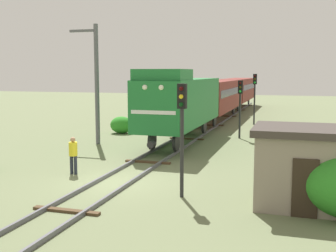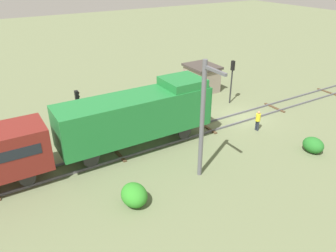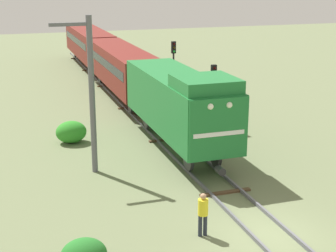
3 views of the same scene
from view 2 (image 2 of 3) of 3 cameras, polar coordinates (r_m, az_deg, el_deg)
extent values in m
plane|color=#66704C|center=(29.73, 12.91, 1.46)|extent=(143.18, 143.18, 0.00)
cube|color=#595960|center=(29.24, 13.88, 1.08)|extent=(0.10, 95.46, 0.16)
cube|color=#595960|center=(30.16, 12.00, 2.10)|extent=(0.10, 95.46, 0.16)
cube|color=#4C3823|center=(38.53, 26.04, 5.34)|extent=(2.40, 0.24, 0.09)
cube|color=#4C3823|center=(32.43, 18.06, 3.05)|extent=(2.40, 0.24, 0.09)
cube|color=#4C3823|center=(27.30, 6.82, -0.27)|extent=(2.40, 0.24, 0.09)
cube|color=#4C3823|center=(23.77, -8.65, -4.79)|extent=(2.40, 0.24, 0.09)
cube|color=#1E7233|center=(23.04, -5.67, 1.85)|extent=(2.90, 11.00, 2.90)
cube|color=#1E7233|center=(24.17, 2.53, 7.65)|extent=(2.75, 2.80, 0.60)
cube|color=#1E7233|center=(25.69, 5.53, 4.56)|extent=(2.84, 0.10, 2.84)
cube|color=white|center=(25.79, 5.59, 4.16)|extent=(2.46, 0.06, 0.20)
sphere|color=white|center=(24.99, 6.35, 6.57)|extent=(0.28, 0.28, 0.28)
sphere|color=white|center=(25.66, 5.13, 7.18)|extent=(0.28, 0.28, 0.28)
cylinder|color=#262628|center=(26.60, 5.88, 0.99)|extent=(0.36, 0.50, 0.36)
cylinder|color=#262628|center=(25.02, 2.89, -1.04)|extent=(0.18, 1.10, 1.10)
cylinder|color=#262628|center=(26.09, 1.13, 0.22)|extent=(0.18, 1.10, 1.10)
cylinder|color=#262628|center=(22.25, -13.23, -5.63)|extent=(0.18, 1.10, 1.10)
cylinder|color=#262628|center=(23.44, -14.39, -3.98)|extent=(0.18, 1.10, 1.10)
cylinder|color=#262628|center=(21.72, -23.27, -8.42)|extent=(0.16, 0.96, 0.96)
cylinder|color=#262628|center=(22.94, -23.90, -6.57)|extent=(0.16, 0.96, 0.96)
cylinder|color=#262628|center=(31.88, 10.97, 7.46)|extent=(0.14, 0.14, 4.18)
cube|color=black|center=(31.39, 11.23, 10.29)|extent=(0.32, 0.24, 0.90)
sphere|color=#390606|center=(31.41, 11.47, 10.79)|extent=(0.16, 0.16, 0.16)
sphere|color=yellow|center=(31.48, 11.43, 10.30)|extent=(0.16, 0.16, 0.16)
sphere|color=black|center=(31.56, 11.38, 9.81)|extent=(0.16, 0.16, 0.16)
cylinder|color=#262628|center=(25.32, -15.15, 1.65)|extent=(0.14, 0.14, 4.03)
cube|color=black|center=(24.72, -15.58, 4.93)|extent=(0.32, 0.24, 0.90)
sphere|color=#390606|center=(24.66, -15.35, 5.58)|extent=(0.16, 0.16, 0.16)
sphere|color=#3C3306|center=(24.76, -15.27, 4.98)|extent=(0.16, 0.16, 0.16)
sphere|color=green|center=(24.86, -15.19, 4.38)|extent=(0.16, 0.16, 0.16)
cylinder|color=#262B38|center=(27.51, 15.40, 0.01)|extent=(0.15, 0.15, 0.85)
cylinder|color=#262B38|center=(27.63, 15.11, 0.17)|extent=(0.15, 0.15, 0.85)
cylinder|color=yellow|center=(27.26, 15.44, 1.47)|extent=(0.38, 0.38, 0.62)
sphere|color=tan|center=(27.09, 15.54, 2.28)|extent=(0.23, 0.23, 0.23)
cylinder|color=#595960|center=(19.65, 5.95, 0.74)|extent=(0.28, 0.28, 7.58)
cube|color=#595960|center=(17.76, 8.22, 9.52)|extent=(1.80, 0.16, 0.16)
cube|color=gray|center=(35.10, 5.87, 8.16)|extent=(3.20, 2.60, 2.50)
cube|color=#3F3833|center=(34.69, 5.97, 10.30)|extent=(3.50, 2.90, 0.24)
cube|color=#2D2319|center=(35.97, 7.55, 8.02)|extent=(0.80, 0.06, 1.90)
ellipsoid|color=#246E26|center=(25.75, 23.96, -3.05)|extent=(1.54, 1.26, 1.12)
ellipsoid|color=#2D8626|center=(18.86, -5.92, -11.86)|extent=(1.75, 1.43, 1.28)
ellipsoid|color=#2E8826|center=(36.72, 5.74, 8.68)|extent=(2.89, 2.36, 2.10)
camera|label=1|loc=(44.43, 22.52, 14.72)|focal=45.00mm
camera|label=3|loc=(35.98, 44.32, 14.84)|focal=55.00mm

